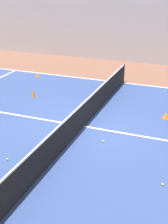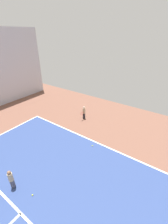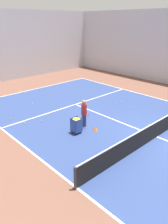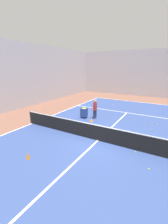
{
  "view_description": "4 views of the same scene",
  "coord_description": "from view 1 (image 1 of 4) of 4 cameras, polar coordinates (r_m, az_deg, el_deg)",
  "views": [
    {
      "loc": [
        10.06,
        3.91,
        5.28
      ],
      "look_at": [
        0.0,
        0.0,
        0.61
      ],
      "focal_mm": 50.0,
      "sensor_mm": 36.0,
      "label": 1
    },
    {
      "loc": [
        -4.06,
        -5.53,
        6.51
      ],
      "look_at": [
        2.26,
        -14.44,
        0.62
      ],
      "focal_mm": 24.0,
      "sensor_mm": 36.0,
      "label": 2
    },
    {
      "loc": [
        -10.06,
        -4.93,
        5.89
      ],
      "look_at": [
        -2.02,
        3.68,
        0.92
      ],
      "focal_mm": 35.0,
      "sensor_mm": 36.0,
      "label": 3
    },
    {
      "loc": [
        3.46,
        -7.64,
        4.33
      ],
      "look_at": [
        -2.92,
        3.33,
        0.54
      ],
      "focal_mm": 24.0,
      "sensor_mm": 36.0,
      "label": 4
    }
  ],
  "objects": [
    {
      "name": "line_sideline_left",
      "position": [
        17.18,
        7.08,
        5.33
      ],
      "size": [
        0.1,
        24.74,
        0.0
      ],
      "primitive_type": "cube",
      "color": "white",
      "rests_on": "ground"
    },
    {
      "name": "tennis_ball_18",
      "position": [
        9.08,
        14.2,
        -12.72
      ],
      "size": [
        0.07,
        0.07,
        0.07
      ],
      "primitive_type": "sphere",
      "color": "yellow",
      "rests_on": "ground"
    },
    {
      "name": "tennis_ball_14",
      "position": [
        10.25,
        -6.03,
        -7.51
      ],
      "size": [
        0.07,
        0.07,
        0.07
      ],
      "primitive_type": "sphere",
      "color": "yellow",
      "rests_on": "ground"
    },
    {
      "name": "tennis_ball_3",
      "position": [
        10.91,
        3.52,
        -5.37
      ],
      "size": [
        0.07,
        0.07,
        0.07
      ],
      "primitive_type": "sphere",
      "color": "yellow",
      "rests_on": "ground"
    },
    {
      "name": "court_playing_area",
      "position": [
        12.02,
        0.0,
        -2.67
      ],
      "size": [
        11.63,
        24.74,
        0.0
      ],
      "color": "navy",
      "rests_on": "ground"
    },
    {
      "name": "tennis_ball_4",
      "position": [
        10.18,
        -13.83,
        -8.38
      ],
      "size": [
        0.07,
        0.07,
        0.07
      ],
      "primitive_type": "sphere",
      "color": "yellow",
      "rests_on": "ground"
    },
    {
      "name": "training_cone_2",
      "position": [
        18.36,
        -8.47,
        6.79
      ],
      "size": [
        0.22,
        0.22,
        0.22
      ],
      "primitive_type": "cone",
      "color": "orange",
      "rests_on": "ground"
    },
    {
      "name": "training_cone_1",
      "position": [
        15.16,
        -9.31,
        3.4
      ],
      "size": [
        0.19,
        0.19,
        0.35
      ],
      "primitive_type": "cone",
      "color": "orange",
      "rests_on": "ground"
    },
    {
      "name": "tennis_net",
      "position": [
        11.8,
        0.0,
        -0.37
      ],
      "size": [
        11.93,
        0.1,
        1.02
      ],
      "color": "#2D2D33",
      "rests_on": "ground"
    },
    {
      "name": "training_cone_0",
      "position": [
        13.09,
        14.74,
        -0.62
      ],
      "size": [
        0.27,
        0.27,
        0.25
      ],
      "primitive_type": "cone",
      "color": "orange",
      "rests_on": "ground"
    },
    {
      "name": "tennis_ball_8",
      "position": [
        18.95,
        -10.76,
        6.91
      ],
      "size": [
        0.07,
        0.07,
        0.07
      ],
      "primitive_type": "sphere",
      "color": "yellow",
      "rests_on": "ground"
    },
    {
      "name": "line_centre_service",
      "position": [
        12.01,
        0.0,
        -2.65
      ],
      "size": [
        0.1,
        13.61,
        0.0
      ],
      "primitive_type": "cube",
      "color": "white",
      "rests_on": "ground"
    },
    {
      "name": "hall_enclosure_left",
      "position": [
        21.05,
        11.0,
        18.02
      ],
      "size": [
        0.15,
        34.34,
        6.91
      ],
      "color": "silver",
      "rests_on": "ground"
    },
    {
      "name": "ground_plane",
      "position": [
        12.02,
        0.0,
        -2.67
      ],
      "size": [
        38.04,
        38.04,
        0.0
      ],
      "primitive_type": "plane",
      "color": "brown"
    }
  ]
}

